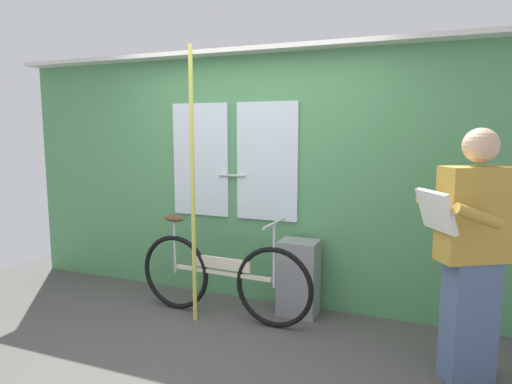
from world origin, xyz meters
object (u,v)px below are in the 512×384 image
(bicycle_near_door, at_px, (221,277))
(passenger_reading_newspaper, at_px, (472,251))
(handrail_pole, at_px, (193,187))
(trash_bin_by_wall, at_px, (299,277))

(bicycle_near_door, relative_size, passenger_reading_newspaper, 1.01)
(bicycle_near_door, xyz_separation_m, passenger_reading_newspaper, (1.94, -0.30, 0.51))
(handrail_pole, bearing_deg, trash_bin_by_wall, 30.65)
(passenger_reading_newspaper, height_order, trash_bin_by_wall, passenger_reading_newspaper)
(trash_bin_by_wall, xyz_separation_m, handrail_pole, (-0.79, -0.47, 0.83))
(passenger_reading_newspaper, bearing_deg, bicycle_near_door, -40.71)
(trash_bin_by_wall, bearing_deg, passenger_reading_newspaper, -25.25)
(bicycle_near_door, distance_m, passenger_reading_newspaper, 2.03)
(bicycle_near_door, bearing_deg, passenger_reading_newspaper, -6.38)
(bicycle_near_door, height_order, handrail_pole, handrail_pole)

